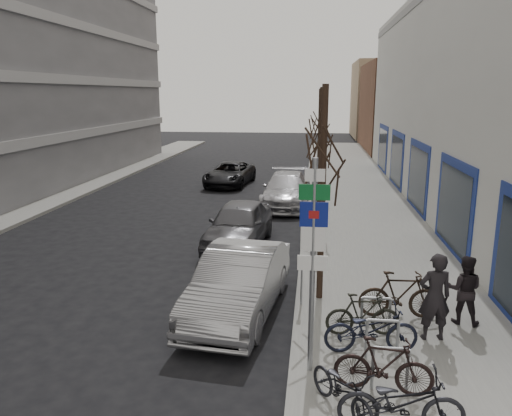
% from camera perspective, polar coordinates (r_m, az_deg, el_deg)
% --- Properties ---
extents(ground, '(120.00, 120.00, 0.00)m').
position_cam_1_polar(ground, '(10.39, -7.90, -17.73)').
color(ground, black).
rests_on(ground, ground).
extents(sidewalk_east, '(5.00, 70.00, 0.15)m').
position_cam_1_polar(sidewalk_east, '(19.45, 12.72, -2.86)').
color(sidewalk_east, slate).
rests_on(sidewalk_east, ground).
extents(brick_building_far, '(12.00, 14.00, 8.00)m').
position_cam_1_polar(brick_building_far, '(49.78, 19.37, 10.81)').
color(brick_building_far, brown).
rests_on(brick_building_far, ground).
extents(tan_building_far, '(13.00, 12.00, 9.00)m').
position_cam_1_polar(tan_building_far, '(64.59, 16.98, 11.76)').
color(tan_building_far, '#937A5B').
rests_on(tan_building_far, ground).
extents(highway_sign_pole, '(0.55, 0.10, 4.20)m').
position_cam_1_polar(highway_sign_pole, '(9.06, 6.51, -5.28)').
color(highway_sign_pole, gray).
rests_on(highway_sign_pole, ground).
extents(bike_rack, '(0.66, 2.26, 0.83)m').
position_cam_1_polar(bike_rack, '(10.41, 14.23, -13.82)').
color(bike_rack, gray).
rests_on(bike_rack, sidewalk_east).
extents(tree_near, '(1.80, 1.80, 5.50)m').
position_cam_1_polar(tree_near, '(12.18, 7.76, 7.31)').
color(tree_near, black).
rests_on(tree_near, ground).
extents(tree_mid, '(1.80, 1.80, 5.50)m').
position_cam_1_polar(tree_mid, '(18.66, 7.46, 9.26)').
color(tree_mid, black).
rests_on(tree_mid, ground).
extents(tree_far, '(1.80, 1.80, 5.50)m').
position_cam_1_polar(tree_far, '(25.15, 7.31, 10.21)').
color(tree_far, black).
rests_on(tree_far, ground).
extents(meter_front, '(0.10, 0.08, 1.27)m').
position_cam_1_polar(meter_front, '(12.41, 5.25, -7.66)').
color(meter_front, gray).
rests_on(meter_front, sidewalk_east).
extents(meter_mid, '(0.10, 0.08, 1.27)m').
position_cam_1_polar(meter_mid, '(17.67, 5.74, -1.38)').
color(meter_mid, gray).
rests_on(meter_mid, sidewalk_east).
extents(meter_back, '(0.10, 0.08, 1.27)m').
position_cam_1_polar(meter_back, '(23.04, 6.01, 2.00)').
color(meter_back, gray).
rests_on(meter_back, sidewalk_east).
extents(bike_near_left, '(1.31, 1.59, 0.98)m').
position_cam_1_polar(bike_near_left, '(8.75, 9.88, -19.30)').
color(bike_near_left, black).
rests_on(bike_near_left, sidewalk_east).
extents(bike_near_right, '(1.79, 0.75, 1.05)m').
position_cam_1_polar(bike_near_right, '(9.34, 14.38, -17.01)').
color(bike_near_right, black).
rests_on(bike_near_right, sidewalk_east).
extents(bike_mid_curb, '(1.96, 0.80, 1.16)m').
position_cam_1_polar(bike_mid_curb, '(10.55, 13.03, -12.96)').
color(bike_mid_curb, black).
rests_on(bike_mid_curb, sidewalk_east).
extents(bike_mid_inner, '(1.67, 0.67, 0.98)m').
position_cam_1_polar(bike_mid_inner, '(11.22, 12.10, -11.77)').
color(bike_mid_inner, black).
rests_on(bike_mid_inner, sidewalk_east).
extents(bike_far_curb, '(1.95, 0.60, 1.19)m').
position_cam_1_polar(bike_far_curb, '(8.46, 16.29, -20.07)').
color(bike_far_curb, black).
rests_on(bike_far_curb, sidewalk_east).
extents(bike_far_inner, '(1.94, 0.66, 1.16)m').
position_cam_1_polar(bike_far_inner, '(12.21, 16.11, -9.45)').
color(bike_far_inner, black).
rests_on(bike_far_inner, sidewalk_east).
extents(parked_car_front, '(2.24, 5.04, 1.61)m').
position_cam_1_polar(parked_car_front, '(12.24, -1.99, -8.49)').
color(parked_car_front, '#9A9A9F').
rests_on(parked_car_front, ground).
extents(parked_car_mid, '(2.26, 4.76, 1.57)m').
position_cam_1_polar(parked_car_mid, '(17.58, -1.97, -1.83)').
color(parked_car_mid, '#4E4E53').
rests_on(parked_car_mid, ground).
extents(parked_car_back, '(2.30, 5.42, 1.56)m').
position_cam_1_polar(parked_car_back, '(23.82, 3.51, 2.08)').
color(parked_car_back, '#A4A3A8').
rests_on(parked_car_back, ground).
extents(lane_car, '(2.72, 5.04, 1.34)m').
position_cam_1_polar(lane_car, '(29.30, -3.02, 3.93)').
color(lane_car, black).
rests_on(lane_car, ground).
extents(pedestrian_near, '(0.76, 0.56, 1.91)m').
position_cam_1_polar(pedestrian_near, '(11.29, 19.74, -9.53)').
color(pedestrian_near, black).
rests_on(pedestrian_near, sidewalk_east).
extents(pedestrian_far, '(0.68, 0.55, 1.62)m').
position_cam_1_polar(pedestrian_far, '(12.35, 22.69, -8.55)').
color(pedestrian_far, black).
rests_on(pedestrian_far, sidewalk_east).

